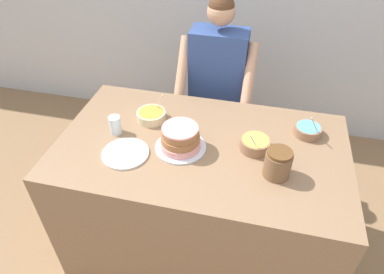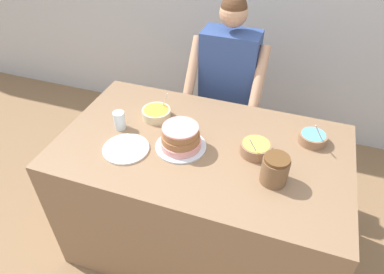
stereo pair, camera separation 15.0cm
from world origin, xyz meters
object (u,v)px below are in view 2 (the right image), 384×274
object	(u,v)px
cake	(181,138)
person_baker	(228,82)
stoneware_jar	(275,170)
frosting_bowl_blue	(313,138)
drinking_glass	(120,120)
frosting_bowl_orange	(156,113)
frosting_bowl_yellow	(256,148)
ceramic_plate	(126,149)

from	to	relation	value
cake	person_baker	bearing A→B (deg)	85.02
cake	stoneware_jar	world-z (taller)	stoneware_jar
frosting_bowl_blue	drinking_glass	bearing A→B (deg)	-167.46
frosting_bowl_orange	drinking_glass	bearing A→B (deg)	-133.40
stoneware_jar	person_baker	bearing A→B (deg)	117.70
frosting_bowl_yellow	stoneware_jar	xyz separation A→B (m)	(0.13, -0.18, 0.04)
ceramic_plate	stoneware_jar	distance (m)	0.83
frosting_bowl_blue	ceramic_plate	xyz separation A→B (m)	(-0.99, -0.42, -0.03)
frosting_bowl_orange	ceramic_plate	world-z (taller)	frosting_bowl_orange
frosting_bowl_yellow	drinking_glass	world-z (taller)	frosting_bowl_yellow
drinking_glass	ceramic_plate	size ratio (longest dim) A/B	0.43
cake	frosting_bowl_orange	xyz separation A→B (m)	(-0.25, 0.22, -0.03)
person_baker	stoneware_jar	distance (m)	1.01
person_baker	stoneware_jar	xyz separation A→B (m)	(0.47, -0.89, 0.09)
frosting_bowl_blue	stoneware_jar	bearing A→B (deg)	-113.43
drinking_glass	ceramic_plate	distance (m)	0.22
frosting_bowl_yellow	drinking_glass	distance (m)	0.82
person_baker	cake	xyz separation A→B (m)	(-0.07, -0.80, 0.07)
person_baker	drinking_glass	world-z (taller)	person_baker
drinking_glass	ceramic_plate	bearing A→B (deg)	-53.41
stoneware_jar	cake	bearing A→B (deg)	170.53
person_baker	frosting_bowl_blue	bearing A→B (deg)	-38.71
frosting_bowl_yellow	person_baker	bearing A→B (deg)	115.58
frosting_bowl_yellow	stoneware_jar	bearing A→B (deg)	-54.69
cake	frosting_bowl_yellow	bearing A→B (deg)	12.29
drinking_glass	ceramic_plate	xyz separation A→B (m)	(0.13, -0.17, -0.05)
frosting_bowl_orange	frosting_bowl_yellow	bearing A→B (deg)	-11.15
drinking_glass	stoneware_jar	distance (m)	0.96
frosting_bowl_yellow	frosting_bowl_blue	bearing A→B (deg)	34.84
cake	frosting_bowl_blue	world-z (taller)	frosting_bowl_blue
person_baker	drinking_glass	bearing A→B (deg)	-122.48
frosting_bowl_orange	ceramic_plate	distance (m)	0.35
person_baker	stoneware_jar	bearing A→B (deg)	-62.30
frosting_bowl_orange	drinking_glass	world-z (taller)	frosting_bowl_orange
cake	frosting_bowl_yellow	size ratio (longest dim) A/B	1.68
drinking_glass	ceramic_plate	world-z (taller)	drinking_glass
frosting_bowl_yellow	frosting_bowl_orange	world-z (taller)	frosting_bowl_orange
drinking_glass	stoneware_jar	xyz separation A→B (m)	(0.95, -0.13, 0.02)
cake	frosting_bowl_orange	world-z (taller)	frosting_bowl_orange
cake	stoneware_jar	size ratio (longest dim) A/B	1.84
person_baker	frosting_bowl_orange	xyz separation A→B (m)	(-0.32, -0.58, 0.04)
person_baker	frosting_bowl_orange	world-z (taller)	person_baker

